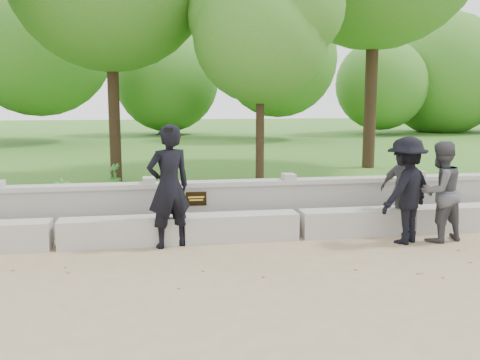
% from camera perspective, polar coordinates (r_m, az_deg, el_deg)
% --- Properties ---
extents(ground, '(80.00, 80.00, 0.00)m').
position_cam_1_polar(ground, '(7.12, -5.32, -10.69)').
color(ground, tan).
rests_on(ground, ground).
extents(lawn, '(40.00, 22.00, 0.25)m').
position_cam_1_polar(lawn, '(20.83, -8.28, 2.54)').
color(lawn, '#2C6C1B').
rests_on(lawn, ground).
extents(concrete_bench, '(11.90, 0.45, 0.45)m').
position_cam_1_polar(concrete_bench, '(8.88, -6.29, -5.24)').
color(concrete_bench, '#A6A49D').
rests_on(concrete_bench, ground).
extents(parapet_wall, '(12.50, 0.35, 0.90)m').
position_cam_1_polar(parapet_wall, '(9.51, -6.56, -2.83)').
color(parapet_wall, '#9C9A94').
rests_on(parapet_wall, ground).
extents(man_main, '(0.84, 0.77, 1.96)m').
position_cam_1_polar(man_main, '(8.50, -7.61, -0.69)').
color(man_main, black).
rests_on(man_main, ground).
extents(visitor_left, '(0.95, 0.82, 1.67)m').
position_cam_1_polar(visitor_left, '(9.41, 20.55, -1.16)').
color(visitor_left, '#414247').
rests_on(visitor_left, ground).
extents(visitor_mid, '(1.30, 1.15, 1.75)m').
position_cam_1_polar(visitor_mid, '(9.11, 17.30, -1.06)').
color(visitor_mid, black).
rests_on(visitor_mid, ground).
extents(visitor_right, '(0.86, 0.94, 1.55)m').
position_cam_1_polar(visitor_right, '(9.68, 17.22, -1.10)').
color(visitor_right, '#444449').
rests_on(visitor_right, ground).
extents(tree_near_right, '(3.06, 3.06, 5.25)m').
position_cam_1_polar(tree_near_right, '(12.43, 2.21, 16.17)').
color(tree_near_right, '#382619').
rests_on(tree_near_right, lawn).
extents(shrub_a, '(0.39, 0.35, 0.61)m').
position_cam_1_polar(shrub_a, '(10.72, -18.34, -1.39)').
color(shrub_a, '#36802B').
rests_on(shrub_a, lawn).
extents(shrub_b, '(0.33, 0.37, 0.56)m').
position_cam_1_polar(shrub_b, '(10.20, -14.10, -1.87)').
color(shrub_b, '#36802B').
rests_on(shrub_b, lawn).
extents(shrub_c, '(0.61, 0.56, 0.56)m').
position_cam_1_polar(shrub_c, '(11.60, 19.31, -0.82)').
color(shrub_c, '#36802B').
rests_on(shrub_c, lawn).
extents(shrub_d, '(0.44, 0.44, 0.59)m').
position_cam_1_polar(shrub_d, '(12.84, -13.31, 0.40)').
color(shrub_d, '#36802B').
rests_on(shrub_d, lawn).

